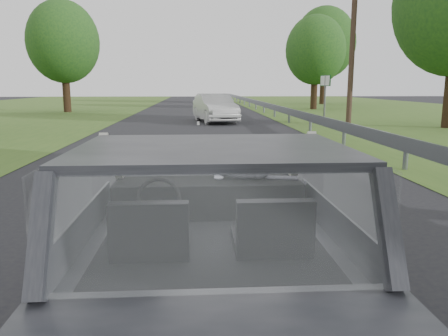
{
  "coord_description": "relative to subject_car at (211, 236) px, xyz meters",
  "views": [
    {
      "loc": [
        -0.1,
        -3.04,
        1.81
      ],
      "look_at": [
        0.13,
        0.55,
        1.12
      ],
      "focal_mm": 35.0,
      "sensor_mm": 36.0,
      "label": 1
    }
  ],
  "objects": [
    {
      "name": "highway_sign",
      "position": [
        6.56,
        19.42,
        0.44
      ],
      "size": [
        0.33,
        0.92,
        2.32
      ],
      "primitive_type": "cube",
      "rotation": [
        0.0,
        0.0,
        0.26
      ],
      "color": "#145720",
      "rests_on": "ground"
    },
    {
      "name": "tree_2",
      "position": [
        8.89,
        30.19,
        2.67
      ],
      "size": [
        5.48,
        5.48,
        6.78
      ],
      "primitive_type": null,
      "rotation": [
        0.0,
        0.0,
        0.26
      ],
      "color": "#1A411A",
      "rests_on": "ground"
    },
    {
      "name": "tree_6",
      "position": [
        -8.88,
        27.64,
        2.86
      ],
      "size": [
        5.58,
        5.58,
        7.16
      ],
      "primitive_type": null,
      "rotation": [
        0.0,
        0.0,
        0.2
      ],
      "color": "#1A411A",
      "rests_on": "ground"
    },
    {
      "name": "dashboard",
      "position": [
        0.0,
        0.62,
        0.12
      ],
      "size": [
        1.58,
        0.45,
        0.3
      ],
      "primitive_type": "cube",
      "color": "black",
      "rests_on": "subject_car"
    },
    {
      "name": "steering_wheel",
      "position": [
        -0.4,
        0.33,
        0.2
      ],
      "size": [
        0.36,
        0.36,
        0.04
      ],
      "primitive_type": "torus",
      "color": "black",
      "rests_on": "dashboard"
    },
    {
      "name": "utility_pole",
      "position": [
        6.46,
        15.43,
        2.76
      ],
      "size": [
        0.24,
        0.24,
        6.97
      ],
      "primitive_type": "cylinder",
      "rotation": [
        0.0,
        0.0,
        0.06
      ],
      "color": "#3B2A20",
      "rests_on": "ground"
    },
    {
      "name": "tree_3",
      "position": [
        12.21,
        39.35,
        3.73
      ],
      "size": [
        7.73,
        7.73,
        8.92
      ],
      "primitive_type": null,
      "rotation": [
        0.0,
        0.0,
        -0.41
      ],
      "color": "#1A411A",
      "rests_on": "ground"
    },
    {
      "name": "guardrail",
      "position": [
        4.3,
        10.0,
        -0.15
      ],
      "size": [
        0.05,
        90.0,
        0.32
      ],
      "primitive_type": "cube",
      "color": "slate",
      "rests_on": "ground"
    },
    {
      "name": "cat",
      "position": [
        0.31,
        0.67,
        0.36
      ],
      "size": [
        0.58,
        0.22,
        0.25
      ],
      "primitive_type": "ellipsoid",
      "rotation": [
        0.0,
        0.0,
        -0.09
      ],
      "color": "slate",
      "rests_on": "dashboard"
    },
    {
      "name": "other_car",
      "position": [
        0.84,
        18.73,
        -0.02
      ],
      "size": [
        2.44,
        4.5,
        1.4
      ],
      "primitive_type": "imported",
      "rotation": [
        0.0,
        0.0,
        0.19
      ],
      "color": "silver",
      "rests_on": "ground"
    },
    {
      "name": "ground",
      "position": [
        0.0,
        0.0,
        -0.72
      ],
      "size": [
        140.0,
        140.0,
        0.0
      ],
      "primitive_type": "plane",
      "color": "black",
      "rests_on": "ground"
    },
    {
      "name": "driver_seat",
      "position": [
        -0.4,
        -0.29,
        0.16
      ],
      "size": [
        0.5,
        0.72,
        0.42
      ],
      "primitive_type": "cube",
      "color": "black",
      "rests_on": "subject_car"
    },
    {
      "name": "subject_car",
      "position": [
        0.0,
        0.0,
        0.0
      ],
      "size": [
        1.8,
        4.0,
        1.45
      ],
      "primitive_type": "cube",
      "color": "black",
      "rests_on": "ground"
    },
    {
      "name": "passenger_seat",
      "position": [
        0.4,
        -0.29,
        0.16
      ],
      "size": [
        0.5,
        0.72,
        0.42
      ],
      "primitive_type": "cube",
      "color": "black",
      "rests_on": "subject_car"
    }
  ]
}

